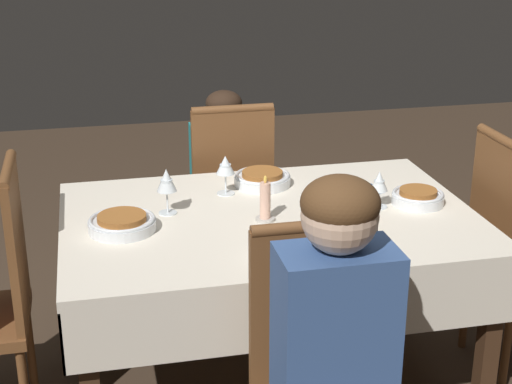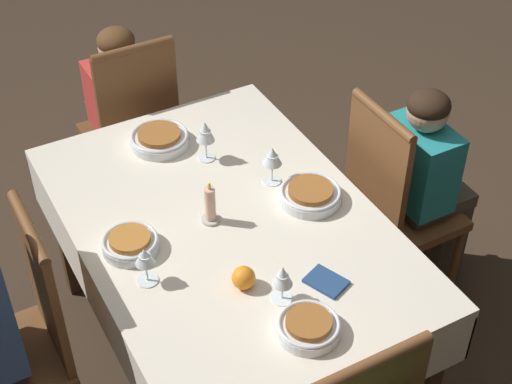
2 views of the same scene
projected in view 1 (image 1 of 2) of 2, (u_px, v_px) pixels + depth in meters
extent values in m
cube|color=silver|center=(270.00, 220.00, 2.78)|extent=(1.46, 0.99, 0.04)
cube|color=silver|center=(242.00, 202.00, 3.27)|extent=(1.46, 0.01, 0.20)
cube|color=silver|center=(307.00, 317.00, 2.37)|extent=(1.46, 0.01, 0.20)
cube|color=silver|center=(455.00, 233.00, 2.97)|extent=(0.01, 0.99, 0.20)
cube|color=silver|center=(63.00, 270.00, 2.68)|extent=(0.01, 0.99, 0.20)
cube|color=#3D2616|center=(393.00, 249.00, 3.43)|extent=(0.06, 0.06, 0.70)
cube|color=#3D2616|center=(86.00, 278.00, 3.17)|extent=(0.06, 0.06, 0.70)
cube|color=#3D2616|center=(487.00, 351.00, 2.65)|extent=(0.06, 0.06, 0.70)
cube|color=brown|center=(312.00, 313.00, 2.20)|extent=(0.36, 0.03, 0.53)
cylinder|color=brown|center=(314.00, 226.00, 2.10)|extent=(0.35, 0.04, 0.04)
cube|color=brown|center=(16.00, 244.00, 2.63)|extent=(0.03, 0.36, 0.53)
cylinder|color=brown|center=(7.00, 170.00, 2.54)|extent=(0.04, 0.35, 0.04)
cylinder|color=brown|center=(30.00, 348.00, 2.96)|extent=(0.03, 0.03, 0.40)
cube|color=brown|center=(227.00, 214.00, 3.63)|extent=(0.39, 0.39, 0.04)
cube|color=brown|center=(233.00, 169.00, 3.37)|extent=(0.36, 0.03, 0.53)
cylinder|color=brown|center=(233.00, 109.00, 3.28)|extent=(0.35, 0.04, 0.04)
cylinder|color=brown|center=(254.00, 240.00, 3.90)|extent=(0.03, 0.03, 0.40)
cylinder|color=brown|center=(187.00, 246.00, 3.83)|extent=(0.03, 0.03, 0.40)
cylinder|color=brown|center=(270.00, 269.00, 3.59)|extent=(0.03, 0.03, 0.40)
cylinder|color=brown|center=(197.00, 276.00, 3.52)|extent=(0.03, 0.03, 0.40)
cube|color=brown|center=(496.00, 208.00, 2.94)|extent=(0.03, 0.36, 0.53)
cylinder|color=brown|center=(504.00, 141.00, 2.85)|extent=(0.04, 0.35, 0.04)
cylinder|color=brown|center=(507.00, 346.00, 2.97)|extent=(0.03, 0.03, 0.40)
cylinder|color=brown|center=(466.00, 305.00, 3.28)|extent=(0.03, 0.03, 0.40)
cube|color=#38568E|center=(335.00, 338.00, 1.99)|extent=(0.30, 0.18, 0.49)
sphere|color=beige|center=(340.00, 216.00, 1.88)|extent=(0.19, 0.19, 0.19)
ellipsoid|color=brown|center=(340.00, 203.00, 1.86)|extent=(0.19, 0.19, 0.13)
cube|color=#4C4233|center=(220.00, 237.00, 3.89)|extent=(0.23, 0.14, 0.44)
cube|color=#4C4233|center=(222.00, 196.00, 3.72)|extent=(0.24, 0.31, 0.06)
cube|color=teal|center=(225.00, 161.00, 3.57)|extent=(0.30, 0.18, 0.34)
sphere|color=#D6A884|center=(224.00, 109.00, 3.49)|extent=(0.16, 0.16, 0.16)
ellipsoid|color=black|center=(224.00, 103.00, 3.48)|extent=(0.16, 0.16, 0.11)
cylinder|color=silver|center=(287.00, 250.00, 2.45)|extent=(0.19, 0.19, 0.04)
torus|color=silver|center=(287.00, 244.00, 2.45)|extent=(0.19, 0.19, 0.01)
cylinder|color=#B2702D|center=(287.00, 242.00, 2.44)|extent=(0.14, 0.14, 0.02)
cylinder|color=white|center=(336.00, 251.00, 2.49)|extent=(0.07, 0.07, 0.00)
cylinder|color=white|center=(336.00, 240.00, 2.47)|extent=(0.01, 0.01, 0.07)
cone|color=white|center=(337.00, 220.00, 2.45)|extent=(0.06, 0.06, 0.06)
cylinder|color=white|center=(337.00, 224.00, 2.45)|extent=(0.04, 0.04, 0.03)
cylinder|color=silver|center=(122.00, 225.00, 2.64)|extent=(0.23, 0.23, 0.04)
torus|color=silver|center=(122.00, 219.00, 2.63)|extent=(0.22, 0.22, 0.01)
cylinder|color=#995B28|center=(122.00, 218.00, 2.63)|extent=(0.16, 0.16, 0.02)
cylinder|color=white|center=(168.00, 213.00, 2.79)|extent=(0.07, 0.07, 0.00)
cylinder|color=white|center=(167.00, 202.00, 2.77)|extent=(0.01, 0.01, 0.08)
cone|color=white|center=(166.00, 180.00, 2.75)|extent=(0.07, 0.07, 0.08)
cylinder|color=white|center=(167.00, 184.00, 2.75)|extent=(0.04, 0.04, 0.04)
cylinder|color=silver|center=(262.00, 181.00, 3.06)|extent=(0.22, 0.22, 0.04)
torus|color=silver|center=(262.00, 175.00, 3.05)|extent=(0.22, 0.22, 0.01)
cylinder|color=#995B28|center=(262.00, 174.00, 3.05)|extent=(0.16, 0.16, 0.02)
cylinder|color=white|center=(226.00, 193.00, 2.97)|extent=(0.07, 0.07, 0.00)
cylinder|color=white|center=(226.00, 183.00, 2.96)|extent=(0.01, 0.01, 0.08)
cone|color=white|center=(225.00, 165.00, 2.93)|extent=(0.07, 0.07, 0.07)
cylinder|color=white|center=(225.00, 168.00, 2.94)|extent=(0.04, 0.04, 0.03)
cylinder|color=silver|center=(418.00, 199.00, 2.87)|extent=(0.19, 0.19, 0.04)
torus|color=silver|center=(418.00, 194.00, 2.86)|extent=(0.19, 0.19, 0.01)
cylinder|color=#995B28|center=(418.00, 192.00, 2.86)|extent=(0.14, 0.14, 0.02)
cylinder|color=white|center=(378.00, 207.00, 2.85)|extent=(0.07, 0.07, 0.00)
cylinder|color=white|center=(378.00, 198.00, 2.83)|extent=(0.01, 0.01, 0.06)
cone|color=white|center=(379.00, 181.00, 2.81)|extent=(0.06, 0.06, 0.07)
cylinder|color=white|center=(379.00, 185.00, 2.82)|extent=(0.04, 0.04, 0.03)
cylinder|color=beige|center=(265.00, 219.00, 2.73)|extent=(0.07, 0.07, 0.01)
cylinder|color=beige|center=(265.00, 200.00, 2.70)|extent=(0.04, 0.04, 0.13)
ellipsoid|color=#F9C64C|center=(265.00, 179.00, 2.68)|extent=(0.01, 0.01, 0.03)
sphere|color=orange|center=(359.00, 208.00, 2.74)|extent=(0.08, 0.08, 0.08)
cube|color=navy|center=(366.00, 191.00, 2.99)|extent=(0.15, 0.13, 0.01)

